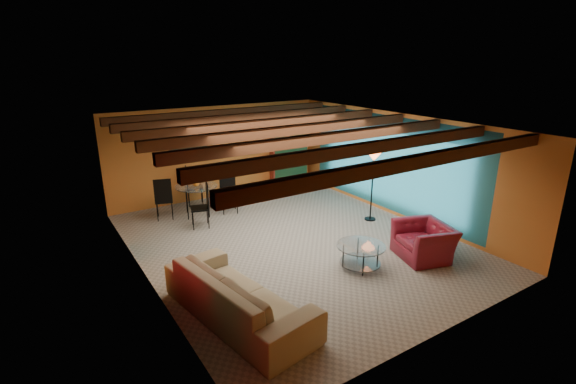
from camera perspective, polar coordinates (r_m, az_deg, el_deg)
room at (r=9.05m, az=0.31°, el=7.16°), size 6.52×8.01×2.71m
sofa at (r=6.97m, az=-6.74°, el=-13.68°), size 1.57×3.01×0.84m
armchair at (r=9.30m, az=17.96°, el=-6.36°), size 1.27×1.37×0.73m
coffee_table at (r=8.62m, az=9.80°, el=-8.58°), size 1.15×1.15×0.50m
dining_table at (r=11.34m, az=-12.26°, el=-0.38°), size 2.72×2.72×1.13m
armoire at (r=13.47m, az=-0.20°, el=4.45°), size 1.12×0.73×1.80m
floor_lamp at (r=10.87m, az=11.34°, el=0.75°), size 0.44×0.44×1.80m
ceiling_fan at (r=8.96m, az=0.70°, el=7.04°), size 1.50×1.50×0.44m
painting at (r=12.21m, az=-13.30°, el=6.13°), size 1.05×0.03×0.65m
potted_plant at (r=13.25m, az=-0.20°, el=9.31°), size 0.55×0.50×0.50m
vase at (r=11.15m, az=-12.48°, el=2.81°), size 0.17×0.17×0.17m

